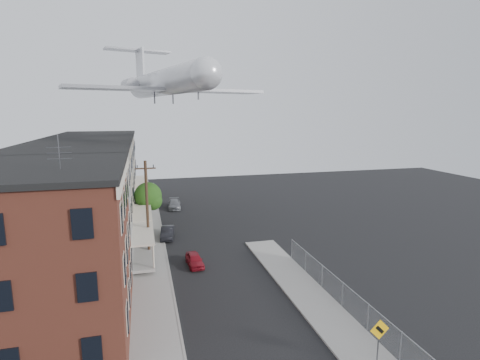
# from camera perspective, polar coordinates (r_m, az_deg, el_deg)

# --- Properties ---
(sidewalk_left) EXTENTS (3.00, 62.00, 0.12)m
(sidewalk_left) POSITION_cam_1_polar(r_m,az_deg,el_deg) (42.28, -13.68, -8.21)
(sidewalk_left) COLOR gray
(sidewalk_left) RESTS_ON ground
(sidewalk_right) EXTENTS (3.00, 26.00, 0.12)m
(sidewalk_right) POSITION_cam_1_polar(r_m,az_deg,el_deg) (28.16, 11.41, -17.87)
(sidewalk_right) COLOR gray
(sidewalk_right) RESTS_ON ground
(curb_left) EXTENTS (0.15, 62.00, 0.14)m
(curb_left) POSITION_cam_1_polar(r_m,az_deg,el_deg) (42.31, -11.70, -8.10)
(curb_left) COLOR gray
(curb_left) RESTS_ON ground
(curb_right) EXTENTS (0.15, 26.00, 0.14)m
(curb_right) POSITION_cam_1_polar(r_m,az_deg,el_deg) (27.60, 8.56, -18.36)
(curb_right) COLOR gray
(curb_right) RESTS_ON ground
(corner_building) EXTENTS (10.31, 12.30, 12.15)m
(corner_building) POSITION_cam_1_polar(r_m,az_deg,el_deg) (25.31, -28.41, -9.63)
(corner_building) COLOR #3B1A12
(corner_building) RESTS_ON ground
(row_house_a) EXTENTS (11.98, 7.00, 10.30)m
(row_house_a) POSITION_cam_1_polar(r_m,az_deg,el_deg) (34.23, -24.68, -4.41)
(row_house_a) COLOR #60605E
(row_house_a) RESTS_ON ground
(row_house_b) EXTENTS (11.98, 7.00, 10.30)m
(row_house_b) POSITION_cam_1_polar(r_m,az_deg,el_deg) (40.96, -23.04, -1.99)
(row_house_b) COLOR #716659
(row_house_b) RESTS_ON ground
(row_house_c) EXTENTS (11.98, 7.00, 10.30)m
(row_house_c) POSITION_cam_1_polar(r_m,az_deg,el_deg) (47.77, -21.87, -0.26)
(row_house_c) COLOR #60605E
(row_house_c) RESTS_ON ground
(row_house_d) EXTENTS (11.98, 7.00, 10.30)m
(row_house_d) POSITION_cam_1_polar(r_m,az_deg,el_deg) (54.63, -20.99, 1.04)
(row_house_d) COLOR #716659
(row_house_d) RESTS_ON ground
(row_house_e) EXTENTS (11.98, 7.00, 10.30)m
(row_house_e) POSITION_cam_1_polar(r_m,az_deg,el_deg) (61.53, -20.31, 2.04)
(row_house_e) COLOR #60605E
(row_house_e) RESTS_ON ground
(chainlink_fence) EXTENTS (0.06, 18.06, 1.90)m
(chainlink_fence) POSITION_cam_1_polar(r_m,az_deg,el_deg) (27.60, 15.35, -16.46)
(chainlink_fence) COLOR gray
(chainlink_fence) RESTS_ON ground
(warning_sign) EXTENTS (1.10, 0.11, 2.80)m
(warning_sign) POSITION_cam_1_polar(r_m,az_deg,el_deg) (22.09, 20.42, -21.37)
(warning_sign) COLOR #515156
(warning_sign) RESTS_ON ground
(utility_pole) EXTENTS (1.80, 0.26, 9.00)m
(utility_pole) POSITION_cam_1_polar(r_m,az_deg,el_deg) (35.23, -13.96, -4.12)
(utility_pole) COLOR black
(utility_pole) RESTS_ON ground
(street_tree) EXTENTS (3.22, 3.20, 5.20)m
(street_tree) POSITION_cam_1_polar(r_m,az_deg,el_deg) (45.17, -13.68, -2.55)
(street_tree) COLOR black
(street_tree) RESTS_ON ground
(car_near) EXTENTS (1.48, 3.25, 1.08)m
(car_near) POSITION_cam_1_polar(r_m,az_deg,el_deg) (33.67, -6.93, -11.98)
(car_near) COLOR maroon
(car_near) RESTS_ON ground
(car_mid) EXTENTS (1.79, 3.87, 1.23)m
(car_mid) POSITION_cam_1_polar(r_m,az_deg,el_deg) (41.01, -11.00, -7.87)
(car_mid) COLOR black
(car_mid) RESTS_ON ground
(car_far) EXTENTS (1.93, 4.21, 1.19)m
(car_far) POSITION_cam_1_polar(r_m,az_deg,el_deg) (53.22, -9.97, -3.64)
(car_far) COLOR slate
(car_far) RESTS_ON ground
(airplane) EXTENTS (21.49, 24.57, 7.08)m
(airplane) POSITION_cam_1_polar(r_m,az_deg,el_deg) (43.35, -11.47, 14.41)
(airplane) COLOR silver
(airplane) RESTS_ON ground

